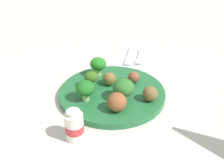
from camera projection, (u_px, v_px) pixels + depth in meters
The scene contains 14 objects.
ground_plane at pixel (112, 96), 0.73m from camera, with size 4.00×4.00×0.00m, color beige.
plate at pixel (112, 93), 0.72m from camera, with size 0.28×0.28×0.02m, color #236638.
broccoli_floret_front_left at pixel (98, 64), 0.77m from camera, with size 0.05×0.05×0.06m.
broccoli_floret_mid_left at pixel (85, 89), 0.66m from camera, with size 0.05×0.05×0.05m.
broccoli_floret_back_left at pixel (124, 88), 0.67m from camera, with size 0.05×0.05×0.05m.
broccoli_floret_mid_right at pixel (91, 78), 0.72m from camera, with size 0.04×0.04×0.05m.
meatball_near_rim at pixel (134, 77), 0.74m from camera, with size 0.03×0.03×0.03m, color brown.
meatball_mid_left at pixel (109, 79), 0.73m from camera, with size 0.04×0.04×0.04m, color brown.
meatball_back_right at pixel (117, 102), 0.63m from camera, with size 0.05×0.05×0.05m, color brown.
meatball_mid_right at pixel (150, 94), 0.67m from camera, with size 0.04×0.04×0.04m, color brown.
napkin at pixel (134, 57), 0.92m from camera, with size 0.17×0.12×0.01m, color white.
fork at pixel (140, 57), 0.91m from camera, with size 0.12×0.02×0.01m.
knife at pixel (129, 56), 0.92m from camera, with size 0.15×0.02×0.01m.
yogurt_bottle at pixel (74, 126), 0.57m from camera, with size 0.04×0.04×0.07m.
Camera 1 is at (0.59, 0.11, 0.40)m, focal length 43.54 mm.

